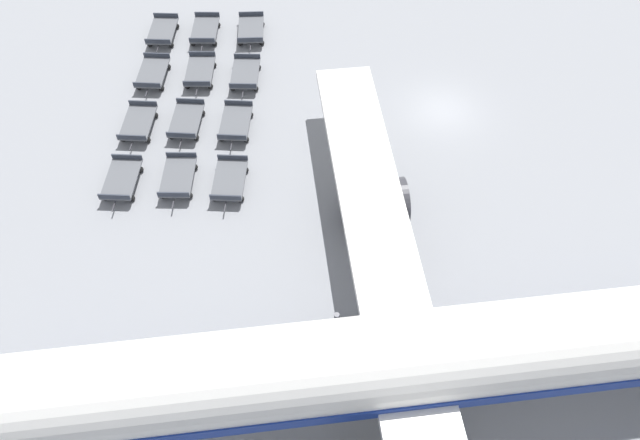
{
  "coord_description": "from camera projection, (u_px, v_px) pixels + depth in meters",
  "views": [
    {
      "loc": [
        28.55,
        -8.33,
        26.35
      ],
      "look_at": [
        10.15,
        -7.84,
        2.37
      ],
      "focal_mm": 35.0,
      "sensor_mm": 36.0,
      "label": 1
    }
  ],
  "objects": [
    {
      "name": "ground_plane",
      "position": [
        443.0,
        110.0,
        38.42
      ],
      "size": [
        500.0,
        500.0,
        0.0
      ],
      "primitive_type": "plane",
      "color": "gray"
    },
    {
      "name": "airplane",
      "position": [
        436.0,
        357.0,
        24.78
      ],
      "size": [
        37.28,
        46.01,
        11.62
      ],
      "color": "white",
      "rests_on": "ground_plane"
    },
    {
      "name": "baggage_dolly_row_near_col_a",
      "position": [
        163.0,
        31.0,
        42.5
      ],
      "size": [
        3.75,
        1.94,
        0.92
      ],
      "color": "#515459",
      "rests_on": "ground_plane"
    },
    {
      "name": "baggage_dolly_row_near_col_b",
      "position": [
        153.0,
        73.0,
        39.83
      ],
      "size": [
        3.76,
        1.97,
        0.92
      ],
      "color": "#515459",
      "rests_on": "ground_plane"
    },
    {
      "name": "baggage_dolly_row_near_col_c",
      "position": [
        138.0,
        123.0,
        37.03
      ],
      "size": [
        3.76,
        1.98,
        0.92
      ],
      "color": "#515459",
      "rests_on": "ground_plane"
    },
    {
      "name": "baggage_dolly_row_near_col_d",
      "position": [
        122.0,
        180.0,
        34.32
      ],
      "size": [
        3.76,
        1.97,
        0.92
      ],
      "color": "#515459",
      "rests_on": "ground_plane"
    },
    {
      "name": "baggage_dolly_row_mid_a_col_a",
      "position": [
        205.0,
        30.0,
        42.58
      ],
      "size": [
        3.73,
        1.89,
        0.92
      ],
      "color": "#515459",
      "rests_on": "ground_plane"
    },
    {
      "name": "baggage_dolly_row_mid_a_col_b",
      "position": [
        200.0,
        72.0,
        39.92
      ],
      "size": [
        3.73,
        1.88,
        0.92
      ],
      "color": "#515459",
      "rests_on": "ground_plane"
    },
    {
      "name": "baggage_dolly_row_mid_a_col_c",
      "position": [
        186.0,
        121.0,
        37.15
      ],
      "size": [
        3.77,
        1.99,
        0.92
      ],
      "color": "#515459",
      "rests_on": "ground_plane"
    },
    {
      "name": "baggage_dolly_row_mid_a_col_d",
      "position": [
        178.0,
        177.0,
        34.42
      ],
      "size": [
        3.73,
        1.89,
        0.92
      ],
      "color": "#515459",
      "rests_on": "ground_plane"
    },
    {
      "name": "baggage_dolly_row_mid_b_col_a",
      "position": [
        251.0,
        30.0,
        42.6
      ],
      "size": [
        3.72,
        1.85,
        0.92
      ],
      "color": "#515459",
      "rests_on": "ground_plane"
    },
    {
      "name": "baggage_dolly_row_mid_b_col_b",
      "position": [
        245.0,
        74.0,
        39.78
      ],
      "size": [
        3.74,
        1.91,
        0.92
      ],
      "color": "#515459",
      "rests_on": "ground_plane"
    },
    {
      "name": "baggage_dolly_row_mid_b_col_c",
      "position": [
        236.0,
        123.0,
        37.05
      ],
      "size": [
        3.76,
        1.98,
        0.92
      ],
      "color": "#515459",
      "rests_on": "ground_plane"
    },
    {
      "name": "baggage_dolly_row_mid_b_col_d",
      "position": [
        230.0,
        180.0,
        34.3
      ],
      "size": [
        3.76,
        1.96,
        0.92
      ],
      "color": "#515459",
      "rests_on": "ground_plane"
    },
    {
      "name": "stand_guidance_stripe",
      "position": [
        196.0,
        432.0,
        26.34
      ],
      "size": [
        2.87,
        27.46,
        0.01
      ],
      "color": "white",
      "rests_on": "ground_plane"
    }
  ]
}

